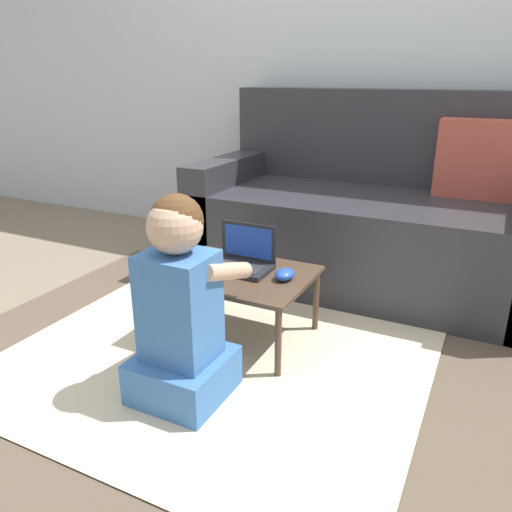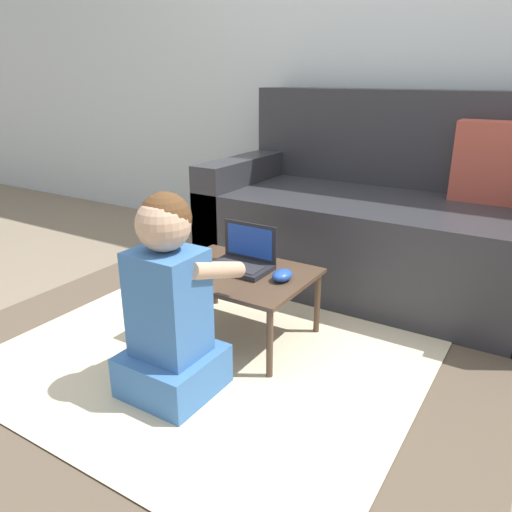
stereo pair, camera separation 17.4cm
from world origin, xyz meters
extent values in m
plane|color=#7F705B|center=(0.00, 0.00, 0.00)|extent=(16.00, 16.00, 0.00)
cube|color=silver|center=(0.00, 1.50, 1.25)|extent=(9.00, 0.06, 2.50)
cube|color=brown|center=(-0.10, -0.02, 0.00)|extent=(2.10, 1.75, 0.01)
cube|color=beige|center=(-0.10, -0.02, 0.01)|extent=(1.51, 1.26, 0.00)
cube|color=#2D2D33|center=(0.19, 1.00, 0.23)|extent=(1.68, 0.84, 0.46)
cube|color=#2D2D33|center=(0.19, 1.33, 0.70)|extent=(1.68, 0.18, 0.48)
cube|color=#2D2D33|center=(-0.57, 1.00, 0.30)|extent=(0.16, 0.84, 0.59)
cube|color=#B24C3D|center=(0.64, 1.17, 0.64)|extent=(0.36, 0.14, 0.36)
cube|color=#4C3828|center=(-0.10, 0.19, 0.28)|extent=(0.56, 0.43, 0.02)
cylinder|color=#4C3828|center=(-0.36, 0.00, 0.14)|extent=(0.02, 0.02, 0.27)
cylinder|color=#4C3828|center=(0.15, 0.00, 0.14)|extent=(0.02, 0.02, 0.27)
cylinder|color=#4C3828|center=(-0.36, 0.38, 0.14)|extent=(0.02, 0.02, 0.27)
cylinder|color=#4C3828|center=(0.15, 0.38, 0.14)|extent=(0.02, 0.02, 0.27)
cube|color=#232328|center=(-0.11, 0.21, 0.30)|extent=(0.24, 0.16, 0.02)
cube|color=#28282D|center=(-0.11, 0.20, 0.31)|extent=(0.20, 0.10, 0.00)
cube|color=#232328|center=(-0.11, 0.29, 0.38)|extent=(0.24, 0.01, 0.15)
cube|color=#1E47B7|center=(-0.11, 0.28, 0.38)|extent=(0.21, 0.00, 0.13)
ellipsoid|color=#234CB2|center=(0.09, 0.21, 0.31)|extent=(0.07, 0.09, 0.04)
cube|color=#3D70B2|center=(-0.08, -0.24, 0.08)|extent=(0.29, 0.29, 0.15)
cube|color=#3D70B2|center=(-0.08, -0.24, 0.33)|extent=(0.21, 0.19, 0.35)
sphere|color=tan|center=(-0.08, -0.24, 0.59)|extent=(0.17, 0.17, 0.17)
sphere|color=brown|center=(-0.08, -0.23, 0.61)|extent=(0.16, 0.16, 0.16)
cylinder|color=tan|center=(-0.18, -0.11, 0.42)|extent=(0.06, 0.27, 0.14)
cylinder|color=tan|center=(0.02, -0.11, 0.42)|extent=(0.06, 0.27, 0.14)
camera|label=1|loc=(0.76, -1.39, 1.01)|focal=35.00mm
camera|label=2|loc=(0.91, -1.31, 1.01)|focal=35.00mm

